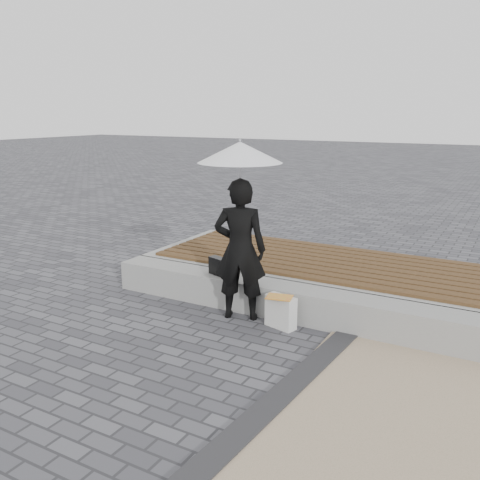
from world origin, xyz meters
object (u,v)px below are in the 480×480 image
object	(u,v)px
woman	(240,250)
handbag	(220,267)
parasol	(240,152)
seating_ledge	(285,301)
canvas_tote	(281,312)

from	to	relation	value
woman	handbag	bearing A→B (deg)	-51.07
parasol	handbag	bearing A→B (deg)	148.75
parasol	seating_ledge	bearing A→B (deg)	34.22
seating_ledge	woman	bearing A→B (deg)	-145.78
seating_ledge	canvas_tote	distance (m)	0.38
parasol	canvas_tote	world-z (taller)	parasol
seating_ledge	parasol	size ratio (longest dim) A/B	3.91
woman	canvas_tote	bearing A→B (deg)	156.32
parasol	woman	bearing A→B (deg)	116.57
handbag	parasol	bearing A→B (deg)	-12.33
handbag	seating_ledge	bearing A→B (deg)	21.41
seating_ledge	parasol	world-z (taller)	parasol
parasol	handbag	xyz separation A→B (m)	(-0.47, 0.28, -1.54)
woman	parasol	world-z (taller)	parasol
seating_ledge	handbag	world-z (taller)	handbag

